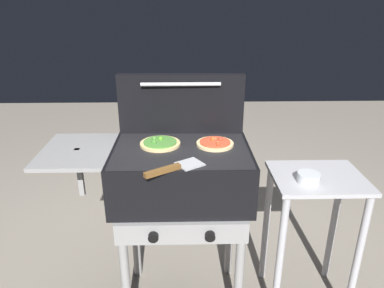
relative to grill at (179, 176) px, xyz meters
The scene contains 7 objects.
grill is the anchor object (origin of this frame).
grill_lid_open 0.37m from the grill, 86.33° to the left, with size 0.63×0.09×0.30m.
pizza_veggie 0.18m from the grill, 151.99° to the left, with size 0.19×0.19×0.03m.
pizza_pepperoni 0.23m from the grill, 12.51° to the left, with size 0.18×0.18×0.03m.
spatula 0.27m from the grill, 93.56° to the right, with size 0.25×0.19×0.02m.
prep_table 0.71m from the grill, ahead, with size 0.44×0.36×0.75m.
topping_bowl_near 0.61m from the grill, ahead, with size 0.10×0.10×0.04m.
Camera 1 is at (0.01, -1.53, 1.55)m, focal length 33.66 mm.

